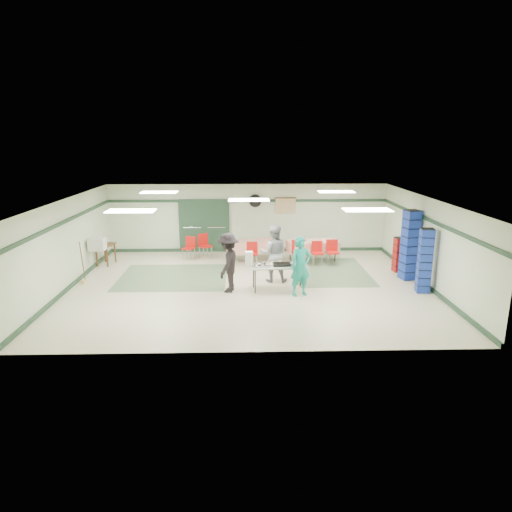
{
  "coord_description": "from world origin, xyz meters",
  "views": [
    {
      "loc": [
        -0.16,
        -13.47,
        4.48
      ],
      "look_at": [
        0.2,
        -0.3,
        1.04
      ],
      "focal_mm": 32.0,
      "sensor_mm": 36.0,
      "label": 1
    }
  ],
  "objects_px": {
    "serving_table": "(278,267)",
    "broom": "(82,262)",
    "chair_b": "(298,250)",
    "volunteer_dark": "(228,263)",
    "crate_stack_blue_a": "(410,245)",
    "chair_loose_a": "(204,243)",
    "chair_loose_b": "(190,246)",
    "printer_table": "(105,248)",
    "volunteer_grey": "(274,254)",
    "chair_a": "(317,250)",
    "crate_stack_blue_b": "(425,261)",
    "chair_d": "(252,251)",
    "office_printer": "(97,244)",
    "dining_table_a": "(313,246)",
    "dining_table_b": "(254,246)",
    "chair_c": "(332,250)",
    "crate_stack_red": "(400,255)",
    "volunteer_teal": "(301,267)"
  },
  "relations": [
    {
      "from": "crate_stack_red",
      "to": "printer_table",
      "type": "xyz_separation_m",
      "value": [
        -10.3,
        1.21,
        0.02
      ]
    },
    {
      "from": "dining_table_b",
      "to": "broom",
      "type": "distance_m",
      "value": 5.99
    },
    {
      "from": "chair_c",
      "to": "printer_table",
      "type": "xyz_separation_m",
      "value": [
        -8.18,
        0.23,
        0.07
      ]
    },
    {
      "from": "volunteer_dark",
      "to": "chair_loose_b",
      "type": "relative_size",
      "value": 2.03
    },
    {
      "from": "dining_table_b",
      "to": "chair_c",
      "type": "relative_size",
      "value": 2.26
    },
    {
      "from": "dining_table_b",
      "to": "chair_d",
      "type": "height_order",
      "value": "chair_d"
    },
    {
      "from": "crate_stack_blue_a",
      "to": "crate_stack_blue_b",
      "type": "bearing_deg",
      "value": -90.0
    },
    {
      "from": "chair_c",
      "to": "crate_stack_blue_b",
      "type": "relative_size",
      "value": 0.47
    },
    {
      "from": "chair_d",
      "to": "broom",
      "type": "distance_m",
      "value": 5.71
    },
    {
      "from": "volunteer_grey",
      "to": "crate_stack_blue_a",
      "type": "xyz_separation_m",
      "value": [
        4.36,
        0.11,
        0.22
      ]
    },
    {
      "from": "chair_d",
      "to": "dining_table_a",
      "type": "bearing_deg",
      "value": 14.04
    },
    {
      "from": "chair_a",
      "to": "office_printer",
      "type": "xyz_separation_m",
      "value": [
        -7.64,
        -0.61,
        0.43
      ]
    },
    {
      "from": "serving_table",
      "to": "printer_table",
      "type": "xyz_separation_m",
      "value": [
        -6.03,
        3.0,
        -0.09
      ]
    },
    {
      "from": "volunteer_dark",
      "to": "printer_table",
      "type": "xyz_separation_m",
      "value": [
        -4.52,
        3.1,
        -0.27
      ]
    },
    {
      "from": "crate_stack_blue_b",
      "to": "crate_stack_blue_a",
      "type": "bearing_deg",
      "value": 90.0
    },
    {
      "from": "serving_table",
      "to": "volunteer_grey",
      "type": "height_order",
      "value": "volunteer_grey"
    },
    {
      "from": "chair_loose_a",
      "to": "crate_stack_blue_b",
      "type": "distance_m",
      "value": 7.99
    },
    {
      "from": "chair_a",
      "to": "chair_loose_a",
      "type": "xyz_separation_m",
      "value": [
        -4.15,
        1.04,
        0.05
      ]
    },
    {
      "from": "volunteer_grey",
      "to": "chair_d",
      "type": "xyz_separation_m",
      "value": [
        -0.65,
        1.92,
        -0.4
      ]
    },
    {
      "from": "crate_stack_red",
      "to": "serving_table",
      "type": "bearing_deg",
      "value": -157.2
    },
    {
      "from": "volunteer_dark",
      "to": "crate_stack_blue_a",
      "type": "xyz_separation_m",
      "value": [
        5.78,
        1.05,
        0.25
      ]
    },
    {
      "from": "volunteer_dark",
      "to": "chair_b",
      "type": "relative_size",
      "value": 1.95
    },
    {
      "from": "broom",
      "to": "dining_table_a",
      "type": "bearing_deg",
      "value": 8.14
    },
    {
      "from": "chair_a",
      "to": "chair_b",
      "type": "xyz_separation_m",
      "value": [
        -0.69,
        0.0,
        0.03
      ]
    },
    {
      "from": "serving_table",
      "to": "chair_d",
      "type": "xyz_separation_m",
      "value": [
        -0.74,
        2.76,
        -0.2
      ]
    },
    {
      "from": "volunteer_grey",
      "to": "office_printer",
      "type": "relative_size",
      "value": 3.5
    },
    {
      "from": "dining_table_a",
      "to": "serving_table",
      "type": "bearing_deg",
      "value": -122.64
    },
    {
      "from": "chair_loose_a",
      "to": "office_printer",
      "type": "bearing_deg",
      "value": 171.9
    },
    {
      "from": "dining_table_a",
      "to": "office_printer",
      "type": "xyz_separation_m",
      "value": [
        -7.55,
        -1.18,
        0.38
      ]
    },
    {
      "from": "office_printer",
      "to": "serving_table",
      "type": "bearing_deg",
      "value": -20.71
    },
    {
      "from": "chair_loose_a",
      "to": "crate_stack_red",
      "type": "bearing_deg",
      "value": -49.93
    },
    {
      "from": "volunteer_dark",
      "to": "dining_table_a",
      "type": "relative_size",
      "value": 0.9
    },
    {
      "from": "volunteer_teal",
      "to": "dining_table_b",
      "type": "bearing_deg",
      "value": 87.12
    },
    {
      "from": "serving_table",
      "to": "broom",
      "type": "xyz_separation_m",
      "value": [
        -6.11,
        0.82,
        -0.02
      ]
    },
    {
      "from": "chair_b",
      "to": "crate_stack_blue_a",
      "type": "xyz_separation_m",
      "value": [
        3.36,
        -1.81,
        0.58
      ]
    },
    {
      "from": "chair_b",
      "to": "printer_table",
      "type": "distance_m",
      "value": 6.95
    },
    {
      "from": "dining_table_a",
      "to": "chair_b",
      "type": "distance_m",
      "value": 0.83
    },
    {
      "from": "chair_b",
      "to": "volunteer_dark",
      "type": "bearing_deg",
      "value": -147.78
    },
    {
      "from": "dining_table_b",
      "to": "broom",
      "type": "xyz_separation_m",
      "value": [
        -5.43,
        -2.51,
        0.12
      ]
    },
    {
      "from": "chair_a",
      "to": "chair_c",
      "type": "bearing_deg",
      "value": 0.94
    },
    {
      "from": "chair_b",
      "to": "chair_d",
      "type": "distance_m",
      "value": 1.66
    },
    {
      "from": "volunteer_grey",
      "to": "volunteer_dark",
      "type": "xyz_separation_m",
      "value": [
        -1.41,
        -0.94,
        -0.03
      ]
    },
    {
      "from": "volunteer_grey",
      "to": "chair_a",
      "type": "height_order",
      "value": "volunteer_grey"
    },
    {
      "from": "volunteer_dark",
      "to": "chair_loose_b",
      "type": "xyz_separation_m",
      "value": [
        -1.57,
        3.71,
        -0.35
      ]
    },
    {
      "from": "crate_stack_blue_b",
      "to": "volunteer_dark",
      "type": "bearing_deg",
      "value": 177.6
    },
    {
      "from": "volunteer_dark",
      "to": "chair_loose_b",
      "type": "bearing_deg",
      "value": -143.27
    },
    {
      "from": "office_printer",
      "to": "chair_loose_b",
      "type": "bearing_deg",
      "value": 25.22
    },
    {
      "from": "chair_loose_a",
      "to": "crate_stack_blue_a",
      "type": "height_order",
      "value": "crate_stack_blue_a"
    },
    {
      "from": "volunteer_dark",
      "to": "dining_table_a",
      "type": "height_order",
      "value": "volunteer_dark"
    },
    {
      "from": "serving_table",
      "to": "broom",
      "type": "distance_m",
      "value": 6.16
    }
  ]
}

